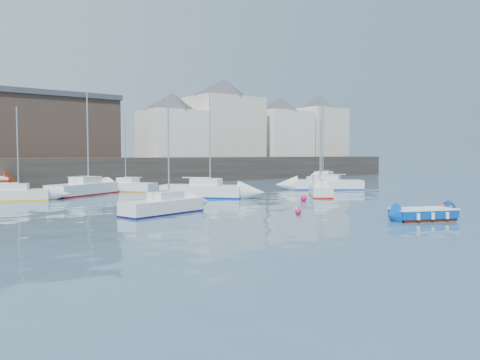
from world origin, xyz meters
TOP-DOWN VIEW (x-y plane):
  - water at (0.00, 0.00)m, footprint 220.00×220.00m
  - quay_wall at (0.00, 35.00)m, footprint 90.00×5.00m
  - land_strip at (0.00, 53.00)m, footprint 90.00×32.00m
  - bldg_east_a at (20.00, 42.00)m, footprint 13.36×13.36m
  - bldg_east_b at (31.00, 41.50)m, footprint 11.88×11.88m
  - bldg_east_c at (40.00, 41.50)m, footprint 11.14×11.14m
  - bldg_east_d at (11.00, 41.50)m, footprint 11.14×11.14m
  - warehouse at (-6.00, 43.00)m, footprint 16.40×10.40m
  - blue_dinghy at (1.12, -2.00)m, footprint 3.59×2.60m
  - sailboat_a at (-8.28, 8.42)m, footprint 5.30×2.76m
  - sailboat_b at (-0.94, 15.58)m, footprint 5.71×6.32m
  - sailboat_c at (7.21, 10.70)m, footprint 4.24×4.51m
  - sailboat_d at (13.16, 15.26)m, footprint 6.44×5.73m
  - sailboat_e at (-13.40, 22.12)m, footprint 5.58×3.51m
  - sailboat_f at (-2.94, 24.69)m, footprint 3.82×5.16m
  - sailboat_g at (20.54, 22.37)m, footprint 7.25×5.16m
  - sailboat_h at (-7.64, 23.43)m, footprint 6.78×5.05m
  - buoy_near at (-2.33, 3.58)m, footprint 0.36×0.36m
  - buoy_mid at (3.35, 8.77)m, footprint 0.46×0.46m
  - buoy_far at (2.64, 18.77)m, footprint 0.36×0.36m

SIDE VIEW (x-z plane):
  - water at x=0.00m, z-range 0.00..0.00m
  - buoy_near at x=-2.33m, z-range -0.18..0.18m
  - buoy_mid at x=3.35m, z-range -0.23..0.23m
  - buoy_far at x=2.64m, z-range -0.18..0.18m
  - blue_dinghy at x=1.12m, z-range 0.04..0.66m
  - sailboat_e at x=-13.40m, z-range -2.98..3.87m
  - sailboat_f at x=-2.94m, z-range -2.80..3.72m
  - sailboat_a at x=-8.28m, z-range -2.83..3.76m
  - sailboat_c at x=7.21m, z-range -2.62..3.56m
  - sailboat_g at x=20.54m, z-range -3.93..4.93m
  - sailboat_d at x=13.16m, z-range -3.68..4.69m
  - sailboat_b at x=-0.94m, z-range -3.62..4.71m
  - sailboat_h at x=-7.64m, z-range -3.69..4.79m
  - land_strip at x=0.00m, z-range 0.00..2.80m
  - quay_wall at x=0.00m, z-range 0.00..3.00m
  - warehouse at x=-6.00m, z-range 2.82..10.42m
  - bldg_east_d at x=11.00m, z-range 2.89..11.84m
  - bldg_east_b at x=31.00m, z-range 2.89..12.84m
  - bldg_east_c at x=40.00m, z-range 2.90..13.85m
  - bldg_east_a at x=20.00m, z-range 2.91..14.71m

